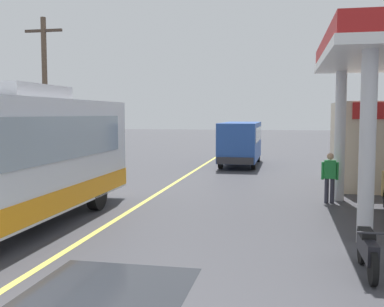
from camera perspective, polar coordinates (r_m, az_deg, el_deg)
ground at (r=26.00m, az=1.09°, el=-1.62°), size 120.00×120.00×0.00m
lane_divider_stripe at (r=21.13m, az=-1.33°, el=-3.11°), size 0.16×50.00×0.01m
wet_puddle_patch at (r=7.72m, az=-11.94°, el=-17.60°), size 2.69×3.96×0.01m
minibus_opposing_lane at (r=26.87m, az=5.97°, el=1.72°), size 2.04×6.13×2.44m
motorcycle_parked_forecourt at (r=9.34m, az=20.60°, el=-10.95°), size 0.55×1.80×0.92m
pedestrian_by_shop at (r=16.00m, az=16.47°, el=-2.54°), size 0.55×0.22×1.66m
utility_pole_roadside at (r=22.62m, az=-17.49°, el=6.90°), size 1.80×0.24×7.30m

